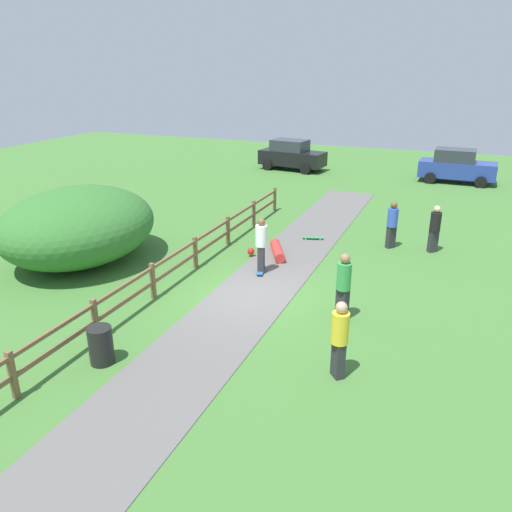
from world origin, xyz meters
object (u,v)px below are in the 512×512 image
at_px(skater_riding, 261,242).
at_px(skater_fallen, 275,251).
at_px(bush_large, 78,226).
at_px(bystander_yellow, 340,336).
at_px(trash_bin, 101,345).
at_px(parked_car_black, 292,155).
at_px(bystander_blue, 392,223).
at_px(parked_car_blue, 456,166).
at_px(skateboard_loose, 313,238).
at_px(bystander_green, 344,283).
at_px(bystander_black, 435,227).

height_order(skater_riding, skater_fallen, skater_riding).
height_order(bush_large, bystander_yellow, bush_large).
relative_size(trash_bin, skater_fallen, 0.55).
relative_size(skater_riding, parked_car_black, 0.43).
bearing_deg(bystander_blue, skater_riding, -131.04).
relative_size(trash_bin, parked_car_blue, 0.21).
bearing_deg(bystander_yellow, bystander_blue, 91.01).
xyz_separation_m(bystander_blue, parked_car_black, (-8.20, 12.86, -0.03)).
relative_size(skater_riding, skateboard_loose, 2.27).
relative_size(bystander_yellow, bystander_green, 0.96).
bearing_deg(parked_car_blue, bystander_yellow, -94.37).
height_order(skater_riding, parked_car_black, parked_car_black).
distance_m(skater_fallen, bystander_blue, 4.50).
distance_m(bush_large, skateboard_loose, 8.71).
height_order(bush_large, skater_fallen, bush_large).
height_order(skater_fallen, bystander_green, bystander_green).
distance_m(bystander_green, parked_car_black, 20.70).
relative_size(trash_bin, bystander_green, 0.48).
distance_m(bystander_green, bystander_blue, 6.32).
bearing_deg(bush_large, bystander_blue, 29.12).
height_order(parked_car_blue, parked_car_black, same).
bearing_deg(bystander_black, bystander_green, -106.25).
height_order(bystander_blue, parked_car_black, parked_car_black).
bearing_deg(parked_car_black, trash_bin, -82.20).
bearing_deg(skater_fallen, bystander_green, -49.30).
bearing_deg(trash_bin, bystander_black, 58.52).
height_order(skater_fallen, bystander_blue, bystander_blue).
bearing_deg(skater_riding, bush_large, -167.85).
distance_m(skater_riding, skateboard_loose, 4.08).
bearing_deg(bystander_blue, skateboard_loose, -175.86).
bearing_deg(bystander_green, skateboard_loose, 112.80).
relative_size(trash_bin, skateboard_loose, 1.09).
xyz_separation_m(bystander_green, bystander_blue, (0.38, 6.30, -0.07)).
relative_size(skater_riding, bystander_black, 1.07).
height_order(skater_riding, bystander_black, skater_riding).
bearing_deg(bystander_yellow, trash_bin, -163.78).
distance_m(bush_large, skater_fallen, 6.89).
distance_m(bush_large, skater_riding, 6.36).
bearing_deg(trash_bin, bush_large, 133.62).
bearing_deg(skater_riding, skater_fallen, 93.75).
distance_m(skater_riding, bystander_blue, 5.46).
bearing_deg(skateboard_loose, skater_riding, -99.40).
bearing_deg(parked_car_black, bush_large, -94.99).
bearing_deg(bystander_blue, parked_car_black, 122.51).
height_order(bystander_black, bystander_blue, bystander_blue).
distance_m(bystander_yellow, parked_car_blue, 21.90).
xyz_separation_m(skateboard_loose, bystander_black, (4.43, 0.33, 0.88)).
xyz_separation_m(bystander_yellow, parked_car_black, (-8.35, 21.85, -0.05)).
height_order(trash_bin, bystander_green, bystander_green).
relative_size(parked_car_blue, parked_car_black, 0.97).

